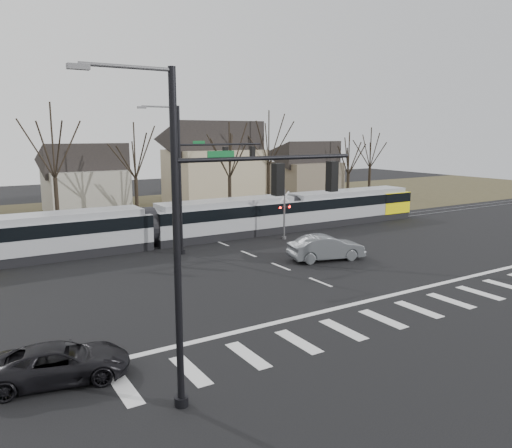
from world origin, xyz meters
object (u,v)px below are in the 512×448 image
sedan (326,248)px  suv (60,363)px  tram (225,217)px  rail_crossing_signal (284,216)px

sedan → suv: sedan is taller
tram → sedan: bearing=-77.7°
tram → suv: bearing=-131.5°
suv → sedan: bearing=-54.0°
rail_crossing_signal → suv: bearing=-142.8°
sedan → rail_crossing_signal: rail_crossing_signal is taller
suv → rail_crossing_signal: rail_crossing_signal is taller
sedan → suv: bearing=127.3°
sedan → rail_crossing_signal: bearing=1.9°
tram → rail_crossing_signal: (3.65, -3.21, 0.22)m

